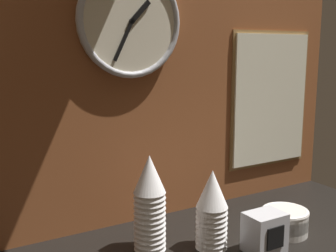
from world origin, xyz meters
TOP-DOWN VIEW (x-y plane):
  - wall_tiled_back at (0.00, 0.27)m, footprint 1.60×0.03m
  - cup_stack_center_right at (0.07, -0.03)m, footprint 0.09×0.09m
  - cup_stack_center at (-0.08, 0.05)m, footprint 0.09×0.09m
  - bowl_stack_right at (0.32, -0.07)m, footprint 0.14×0.14m
  - wall_clock at (-0.04, 0.23)m, footprint 0.33×0.03m
  - menu_board at (0.54, 0.24)m, footprint 0.37×0.01m
  - napkin_dispenser at (0.18, -0.12)m, footprint 0.11×0.08m

SIDE VIEW (x-z plane):
  - bowl_stack_right at x=0.32m, z-range 0.00..0.08m
  - napkin_dispenser at x=0.18m, z-range 0.00..0.11m
  - cup_stack_center_right at x=0.07m, z-range 0.00..0.23m
  - cup_stack_center at x=-0.08m, z-range 0.00..0.27m
  - menu_board at x=0.54m, z-range 0.11..0.62m
  - wall_tiled_back at x=0.00m, z-range 0.00..1.05m
  - wall_clock at x=-0.04m, z-range 0.46..0.80m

